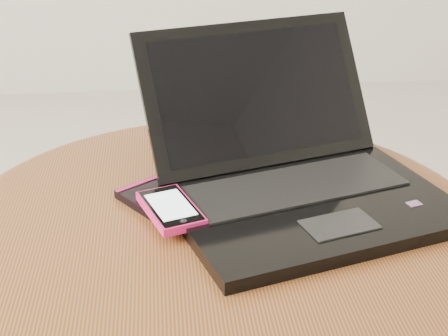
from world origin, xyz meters
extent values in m
cylinder|color=#63310F|center=(0.00, -0.08, 0.52)|extent=(0.65, 0.65, 0.03)
torus|color=#63310F|center=(0.00, -0.08, 0.52)|extent=(0.68, 0.68, 0.03)
cube|color=black|center=(0.12, -0.08, 0.55)|extent=(0.39, 0.32, 0.02)
cube|color=black|center=(0.11, -0.04, 0.56)|extent=(0.30, 0.18, 0.00)
cube|color=black|center=(0.14, -0.14, 0.56)|extent=(0.09, 0.07, 0.00)
cube|color=red|center=(0.24, -0.10, 0.56)|extent=(0.02, 0.02, 0.00)
cube|color=black|center=(0.07, 0.08, 0.64)|extent=(0.34, 0.20, 0.18)
cube|color=black|center=(0.07, 0.08, 0.64)|extent=(0.30, 0.17, 0.15)
cube|color=black|center=(-0.06, -0.04, 0.54)|extent=(0.13, 0.14, 0.01)
cube|color=#AD1A51|center=(-0.10, 0.00, 0.55)|extent=(0.06, 0.04, 0.00)
cube|color=#E11F69|center=(-0.06, -0.08, 0.55)|extent=(0.08, 0.11, 0.01)
cube|color=black|center=(-0.06, -0.08, 0.56)|extent=(0.08, 0.11, 0.00)
cube|color=#CAE8FA|center=(-0.06, -0.08, 0.56)|extent=(0.06, 0.08, 0.00)
cylinder|color=black|center=(-0.04, -0.12, 0.56)|extent=(0.01, 0.01, 0.00)
camera|label=1|loc=(-0.06, -0.80, 0.95)|focal=54.81mm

